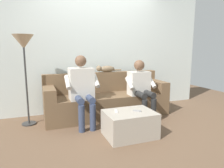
# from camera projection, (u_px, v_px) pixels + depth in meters

# --- Properties ---
(ground_plane) EXTENTS (8.00, 8.00, 0.00)m
(ground_plane) POSITION_uv_depth(u_px,v_px,m) (121.00, 128.00, 3.38)
(ground_plane) COLOR brown
(back_wall) EXTENTS (4.83, 0.06, 2.57)m
(back_wall) POSITION_uv_depth(u_px,v_px,m) (99.00, 49.00, 4.28)
(back_wall) COLOR silver
(back_wall) RESTS_ON ground
(couch) EXTENTS (2.34, 0.72, 0.82)m
(couch) POSITION_uv_depth(u_px,v_px,m) (107.00, 100.00, 3.99)
(couch) COLOR brown
(couch) RESTS_ON ground
(coffee_table) EXTENTS (0.73, 0.55, 0.38)m
(coffee_table) POSITION_uv_depth(u_px,v_px,m) (130.00, 124.00, 3.05)
(coffee_table) COLOR #A89E8E
(coffee_table) RESTS_ON ground
(person_left_seated) EXTENTS (0.53, 0.57, 1.08)m
(person_left_seated) POSITION_uv_depth(u_px,v_px,m) (141.00, 86.00, 3.80)
(person_left_seated) COLOR beige
(person_left_seated) RESTS_ON ground
(person_right_seated) EXTENTS (0.55, 0.59, 1.18)m
(person_right_seated) POSITION_uv_depth(u_px,v_px,m) (82.00, 86.00, 3.46)
(person_right_seated) COLOR beige
(person_right_seated) RESTS_ON ground
(cat_on_backrest) EXTENTS (0.53, 0.14, 0.14)m
(cat_on_backrest) POSITION_uv_depth(u_px,v_px,m) (106.00, 69.00, 4.14)
(cat_on_backrest) COLOR #756047
(cat_on_backrest) RESTS_ON couch
(remote_gray) EXTENTS (0.11, 0.10, 0.02)m
(remote_gray) POSITION_uv_depth(u_px,v_px,m) (137.00, 111.00, 3.04)
(remote_gray) COLOR gray
(remote_gray) RESTS_ON coffee_table
(remote_white) EXTENTS (0.07, 0.12, 0.02)m
(remote_white) POSITION_uv_depth(u_px,v_px,m) (116.00, 111.00, 3.02)
(remote_white) COLOR white
(remote_white) RESTS_ON coffee_table
(floor_lamp) EXTENTS (0.34, 0.34, 1.52)m
(floor_lamp) POSITION_uv_depth(u_px,v_px,m) (24.00, 47.00, 3.34)
(floor_lamp) COLOR #2D2D2D
(floor_lamp) RESTS_ON ground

